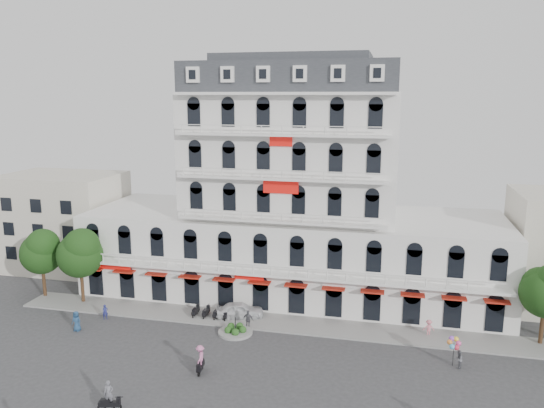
{
  "coord_description": "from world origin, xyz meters",
  "views": [
    {
      "loc": [
        10.68,
        -37.77,
        21.74
      ],
      "look_at": [
        -0.44,
        10.0,
        11.6
      ],
      "focal_mm": 35.0,
      "sensor_mm": 36.0,
      "label": 1
    }
  ],
  "objects_px": {
    "parked_car": "(240,310)",
    "balloon_vendor": "(457,352)",
    "rider_center": "(200,358)",
    "rider_west": "(109,397)"
  },
  "relations": [
    {
      "from": "rider_center",
      "to": "balloon_vendor",
      "type": "bearing_deg",
      "value": 98.42
    },
    {
      "from": "rider_west",
      "to": "balloon_vendor",
      "type": "bearing_deg",
      "value": 10.32
    },
    {
      "from": "rider_west",
      "to": "rider_center",
      "type": "relative_size",
      "value": 0.99
    },
    {
      "from": "balloon_vendor",
      "to": "rider_west",
      "type": "bearing_deg",
      "value": -153.81
    },
    {
      "from": "rider_west",
      "to": "rider_center",
      "type": "bearing_deg",
      "value": 39.96
    },
    {
      "from": "rider_west",
      "to": "rider_center",
      "type": "distance_m",
      "value": 7.74
    },
    {
      "from": "rider_center",
      "to": "rider_west",
      "type": "bearing_deg",
      "value": -41.29
    },
    {
      "from": "rider_west",
      "to": "rider_center",
      "type": "xyz_separation_m",
      "value": [
        4.35,
        6.4,
        0.18
      ]
    },
    {
      "from": "rider_center",
      "to": "balloon_vendor",
      "type": "xyz_separation_m",
      "value": [
        19.93,
        5.54,
        0.07
      ]
    },
    {
      "from": "parked_car",
      "to": "balloon_vendor",
      "type": "distance_m",
      "value": 20.61
    }
  ]
}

